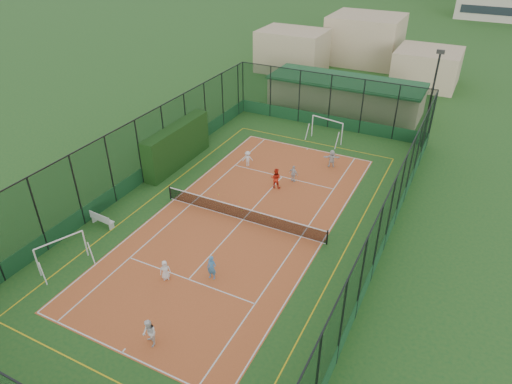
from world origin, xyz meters
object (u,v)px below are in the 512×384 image
clubhouse (345,95)px  futsal_goal_far (327,130)px  child_far_left (248,159)px  coach (276,178)px  child_near_left (165,270)px  child_near_mid (212,268)px  white_bench (102,219)px  child_far_right (294,174)px  futsal_goal_near (62,253)px  floodlight_ne (430,101)px  child_far_back (332,158)px  child_near_right (149,333)px

clubhouse → futsal_goal_far: size_ratio=4.91×
child_far_left → coach: coach is taller
child_near_left → coach: bearing=39.9°
coach → child_near_mid: bearing=85.2°
child_near_left → white_bench: bearing=117.4°
child_far_right → child_near_left: bearing=93.9°
futsal_goal_near → floodlight_ne: bearing=-8.5°
futsal_goal_near → child_near_left: futsal_goal_near is taller
clubhouse → child_far_right: 15.93m
clubhouse → futsal_goal_near: clubhouse is taller
clubhouse → child_far_back: size_ratio=10.55×
child_near_left → child_far_right: bearing=37.0°
floodlight_ne → child_far_right: size_ratio=6.32×
child_far_back → floodlight_ne: bearing=-152.0°
floodlight_ne → futsal_goal_far: size_ratio=2.67×
futsal_goal_near → child_far_right: (8.04, 14.70, -0.24)m
child_far_left → white_bench: bearing=34.7°
child_near_right → child_far_right: (0.11, 17.03, -0.10)m
child_near_left → child_far_left: size_ratio=0.96×
futsal_goal_far → coach: bearing=-82.3°
futsal_goal_near → child_far_left: futsal_goal_near is taller
futsal_goal_far → child_far_back: (1.99, -4.48, -0.27)m
floodlight_ne → child_near_right: floodlight_ne is taller
child_near_right → child_far_left: size_ratio=1.18×
futsal_goal_far → child_near_left: (-1.98, -21.02, -0.38)m
child_near_left → coach: 11.71m
child_near_left → child_near_right: 4.51m
clubhouse → futsal_goal_far: 7.94m
child_near_mid → child_far_back: (1.71, 15.34, -0.01)m
futsal_goal_far → child_near_mid: futsal_goal_far is taller
clubhouse → futsal_goal_near: 31.37m
futsal_goal_near → child_near_mid: 8.61m
clubhouse → child_near_mid: (1.11, -27.70, -0.83)m
floodlight_ne → child_far_back: 9.66m
child_near_right → child_far_right: 17.03m
child_near_left → futsal_goal_near: bearing=152.5°
futsal_goal_near → child_far_right: futsal_goal_near is taller
futsal_goal_near → futsal_goal_far: futsal_goal_far is taller
white_bench → child_near_right: size_ratio=1.17×
futsal_goal_far → floodlight_ne: bearing=29.2°
floodlight_ne → coach: bearing=-125.3°
clubhouse → child_far_right: (1.03, -15.87, -0.91)m
futsal_goal_far → child_far_right: bearing=-77.1°
futsal_goal_far → child_far_right: futsal_goal_far is taller
child_far_back → clubhouse: bearing=-99.4°
child_far_left → coach: size_ratio=0.82×
futsal_goal_near → white_bench: bearing=34.6°
child_near_mid → child_far_right: bearing=84.7°
clubhouse → futsal_goal_far: bearing=-83.9°
child_near_left → child_near_mid: size_ratio=0.83×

